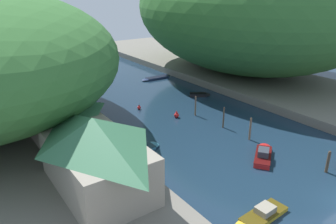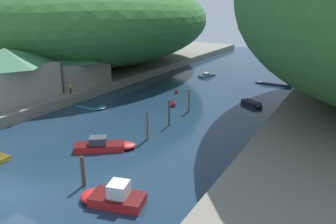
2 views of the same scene
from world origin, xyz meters
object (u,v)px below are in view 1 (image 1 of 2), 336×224
at_px(waterfront_building, 96,153).
at_px(boat_red_skiff, 98,87).
at_px(boat_cabin_cruiser, 154,78).
at_px(person_by_boathouse, 109,140).
at_px(boat_far_right_bank, 263,154).
at_px(boathouse_shed, 65,120).
at_px(channel_buoy_near, 139,107).
at_px(boat_near_quay, 260,216).
at_px(boat_navy_launch, 201,95).
at_px(person_on_quay, 117,161).
at_px(channel_buoy_far, 177,115).
at_px(boat_yellow_tender, 143,148).

height_order(waterfront_building, boat_red_skiff, waterfront_building).
height_order(boat_cabin_cruiser, person_by_boathouse, person_by_boathouse).
xyz_separation_m(waterfront_building, boat_far_right_bank, (19.24, -3.48, -4.56)).
bearing_deg(boathouse_shed, channel_buoy_near, 27.61).
xyz_separation_m(boat_near_quay, boat_navy_launch, (17.63, 28.77, -0.00)).
relative_size(boat_cabin_cruiser, boat_near_quay, 1.08).
xyz_separation_m(boat_far_right_bank, boat_navy_launch, (8.62, 21.62, -0.14)).
distance_m(boat_far_right_bank, person_by_boathouse, 18.19).
xyz_separation_m(channel_buoy_near, person_by_boathouse, (-10.95, -12.01, 2.00)).
xyz_separation_m(waterfront_building, person_on_quay, (2.86, 1.81, -2.64)).
xyz_separation_m(channel_buoy_near, person_on_quay, (-12.35, -16.87, 2.00)).
distance_m(channel_buoy_far, person_by_boathouse, 15.09).
bearing_deg(boat_far_right_bank, boat_cabin_cruiser, 131.60).
relative_size(waterfront_building, person_by_boathouse, 7.58).
bearing_deg(person_on_quay, boat_yellow_tender, -32.57).
bearing_deg(boat_cabin_cruiser, boathouse_shed, 130.41).
bearing_deg(person_by_boathouse, boat_red_skiff, -30.29).
bearing_deg(boat_near_quay, channel_buoy_far, -22.42).
relative_size(boat_yellow_tender, person_on_quay, 2.74).
bearing_deg(boat_yellow_tender, boat_near_quay, 3.51).
bearing_deg(waterfront_building, person_on_quay, 32.33).
height_order(boat_red_skiff, person_by_boathouse, person_by_boathouse).
distance_m(channel_buoy_near, person_by_boathouse, 16.38).
relative_size(boat_red_skiff, boat_navy_launch, 1.24).
distance_m(boat_cabin_cruiser, boat_navy_launch, 14.51).
xyz_separation_m(boathouse_shed, boat_red_skiff, (13.63, 22.18, -3.87)).
distance_m(boat_yellow_tender, boat_cabin_cruiser, 32.19).
distance_m(channel_buoy_near, person_on_quay, 21.00).
height_order(boat_cabin_cruiser, boat_navy_launch, boat_navy_launch).
distance_m(boat_cabin_cruiser, channel_buoy_far, 22.24).
height_order(boat_far_right_bank, boat_near_quay, boat_far_right_bank).
bearing_deg(boat_navy_launch, boat_cabin_cruiser, -142.97).
bearing_deg(boat_red_skiff, waterfront_building, -97.24).
xyz_separation_m(boat_near_quay, person_by_boathouse, (-5.97, 17.30, 2.05)).
bearing_deg(boat_near_quay, boat_yellow_tender, 2.01).
bearing_deg(channel_buoy_near, boat_navy_launch, -2.45).
height_order(boathouse_shed, boat_far_right_bank, boathouse_shed).
relative_size(waterfront_building, boathouse_shed, 1.23).
distance_m(boat_yellow_tender, boat_near_quay, 17.04).
xyz_separation_m(boat_yellow_tender, boat_cabin_cruiser, (18.56, 26.30, 0.01)).
distance_m(boat_near_quay, person_by_boathouse, 18.42).
distance_m(channel_buoy_near, channel_buoy_far, 7.00).
xyz_separation_m(boat_navy_launch, channel_buoy_far, (-9.75, -5.82, 0.16)).
distance_m(boat_near_quay, channel_buoy_near, 29.74).
bearing_deg(boat_far_right_bank, channel_buoy_far, 148.04).
height_order(boat_far_right_bank, channel_buoy_near, boat_far_right_bank).
bearing_deg(boat_yellow_tender, channel_buoy_far, 120.23).
height_order(boat_yellow_tender, channel_buoy_near, channel_buoy_near).
distance_m(boat_red_skiff, boat_navy_launch, 20.26).
height_order(boathouse_shed, boat_red_skiff, boathouse_shed).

